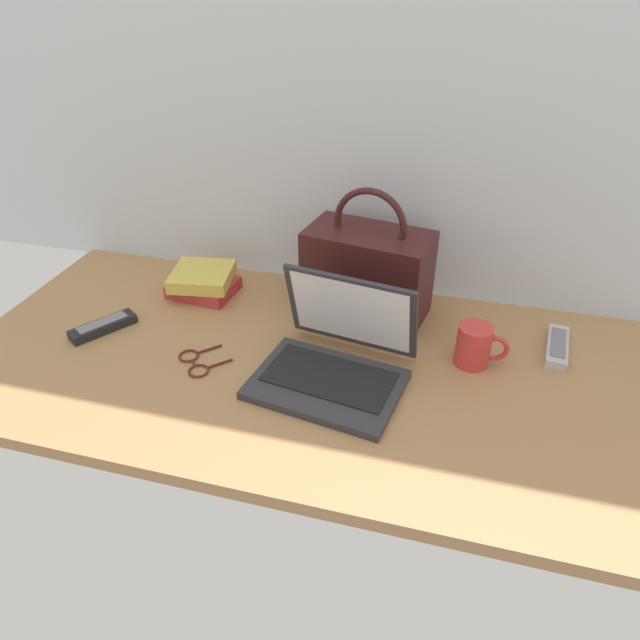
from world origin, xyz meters
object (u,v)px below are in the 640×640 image
(coffee_mug, at_px, (475,345))
(book_stack, at_px, (203,282))
(laptop, at_px, (335,359))
(eyeglasses, at_px, (195,362))
(remote_control_near, at_px, (103,326))
(remote_control_far, at_px, (557,347))
(handbag, at_px, (367,271))

(coffee_mug, height_order, book_stack, coffee_mug)
(laptop, relative_size, eyeglasses, 2.51)
(laptop, bearing_deg, eyeglasses, -172.35)
(book_stack, bearing_deg, remote_control_near, -125.00)
(book_stack, bearing_deg, remote_control_far, -1.98)
(remote_control_far, bearing_deg, laptop, -154.99)
(laptop, height_order, eyeglasses, laptop)
(handbag, relative_size, book_stack, 1.86)
(remote_control_far, bearing_deg, handbag, 173.23)
(remote_control_near, height_order, book_stack, book_stack)
(handbag, bearing_deg, coffee_mug, -29.07)
(coffee_mug, xyz_separation_m, eyeglasses, (-0.60, -0.17, -0.05))
(remote_control_near, bearing_deg, book_stack, 55.00)
(eyeglasses, bearing_deg, book_stack, 111.01)
(laptop, bearing_deg, remote_control_far, 25.01)
(remote_control_far, distance_m, eyeglasses, 0.83)
(eyeglasses, height_order, book_stack, book_stack)
(laptop, bearing_deg, coffee_mug, 23.22)
(eyeglasses, relative_size, book_stack, 0.77)
(laptop, distance_m, coffee_mug, 0.31)
(remote_control_near, height_order, eyeglasses, remote_control_near)
(coffee_mug, xyz_separation_m, remote_control_far, (0.19, 0.10, -0.04))
(laptop, relative_size, book_stack, 1.94)
(handbag, height_order, book_stack, handbag)
(coffee_mug, xyz_separation_m, handbag, (-0.28, 0.15, 0.07))
(remote_control_near, bearing_deg, handbag, 22.92)
(remote_control_far, height_order, book_stack, book_stack)
(laptop, xyz_separation_m, book_stack, (-0.43, 0.25, -0.01))
(laptop, xyz_separation_m, remote_control_near, (-0.59, 0.02, -0.03))
(remote_control_near, bearing_deg, coffee_mug, 6.57)
(handbag, bearing_deg, book_stack, -176.90)
(laptop, bearing_deg, handbag, 87.28)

